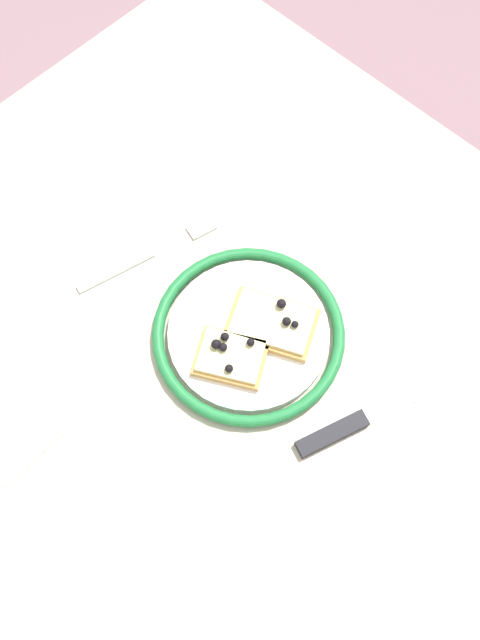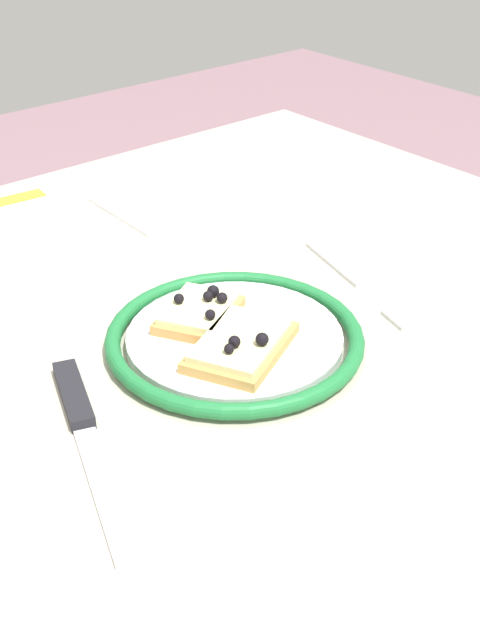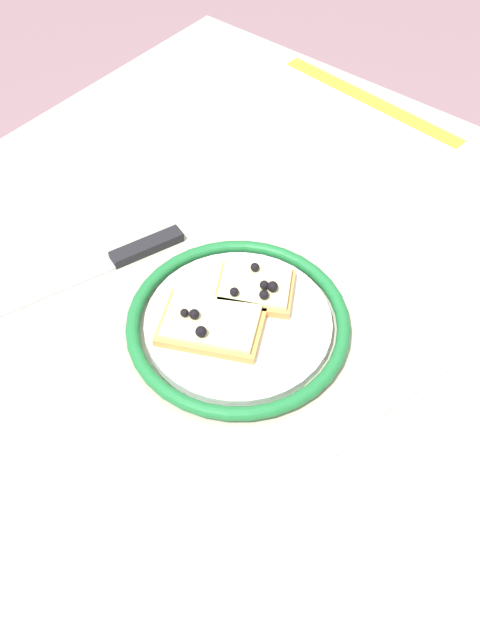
# 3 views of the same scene
# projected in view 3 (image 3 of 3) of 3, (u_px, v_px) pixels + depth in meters

# --- Properties ---
(ground_plane) EXTENTS (6.00, 6.00, 0.00)m
(ground_plane) POSITION_uv_depth(u_px,v_px,m) (259.00, 555.00, 1.31)
(ground_plane) COLOR gray
(dining_table) EXTENTS (0.99, 0.93, 0.76)m
(dining_table) POSITION_uv_depth(u_px,v_px,m) (272.00, 365.00, 0.78)
(dining_table) COLOR #BCB29E
(dining_table) RESTS_ON ground_plane
(plate) EXTENTS (0.24, 0.24, 0.02)m
(plate) POSITION_uv_depth(u_px,v_px,m) (238.00, 323.00, 0.70)
(plate) COLOR white
(plate) RESTS_ON dining_table
(pizza_slice_near) EXTENTS (0.13, 0.11, 0.03)m
(pizza_slice_near) POSITION_uv_depth(u_px,v_px,m) (211.00, 324.00, 0.68)
(pizza_slice_near) COLOR tan
(pizza_slice_near) RESTS_ON plate
(pizza_slice_far) EXTENTS (0.10, 0.10, 0.03)m
(pizza_slice_far) POSITION_uv_depth(u_px,v_px,m) (255.00, 288.00, 0.71)
(pizza_slice_far) COLOR tan
(pizza_slice_far) RESTS_ON plate
(knife) EXTENTS (0.10, 0.23, 0.01)m
(knife) POSITION_uv_depth(u_px,v_px,m) (122.00, 258.00, 0.76)
(knife) COLOR silver
(knife) RESTS_ON dining_table
(fork) EXTENTS (0.07, 0.20, 0.00)m
(fork) POSITION_uv_depth(u_px,v_px,m) (382.00, 410.00, 0.64)
(fork) COLOR silver
(fork) RESTS_ON dining_table
(measuring_tape) EXTENTS (0.31, 0.05, 0.00)m
(measuring_tape) POSITION_uv_depth(u_px,v_px,m) (371.00, 100.00, 0.97)
(measuring_tape) COLOR yellow
(measuring_tape) RESTS_ON dining_table
(napkin) EXTENTS (0.12, 0.14, 0.00)m
(napkin) POSITION_uv_depth(u_px,v_px,m) (478.00, 225.00, 0.80)
(napkin) COLOR white
(napkin) RESTS_ON dining_table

